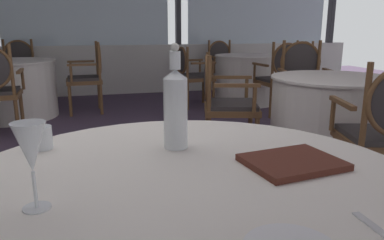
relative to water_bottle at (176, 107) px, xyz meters
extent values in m
plane|color=#47384C|center=(-0.30, 0.98, -0.88)|extent=(15.49, 15.49, 0.00)
cube|color=silver|center=(-0.30, 5.45, -0.46)|extent=(9.93, 0.12, 0.85)
cube|color=#333338|center=(4.36, 5.45, 0.78)|extent=(0.08, 0.14, 1.62)
cylinder|color=white|center=(-0.03, -0.29, -0.16)|extent=(1.35, 1.35, 0.02)
cube|color=silver|center=(0.28, -0.66, -0.14)|extent=(0.03, 0.18, 0.00)
cylinder|color=white|center=(0.00, 0.00, -0.02)|extent=(0.08, 0.08, 0.24)
cone|color=white|center=(0.00, 0.00, 0.11)|extent=(0.08, 0.08, 0.03)
cylinder|color=white|center=(0.00, 0.00, 0.16)|extent=(0.04, 0.04, 0.06)
sphere|color=silver|center=(0.00, 0.00, 0.20)|extent=(0.03, 0.03, 0.03)
cylinder|color=white|center=(-0.41, -0.36, -0.14)|extent=(0.06, 0.06, 0.00)
cylinder|color=white|center=(-0.41, -0.36, -0.10)|extent=(0.01, 0.01, 0.09)
cone|color=white|center=(-0.41, -0.36, 0.00)|extent=(0.07, 0.07, 0.11)
cylinder|color=white|center=(-0.45, 0.10, -0.11)|extent=(0.07, 0.07, 0.08)
cube|color=#512319|center=(0.30, -0.26, -0.14)|extent=(0.30, 0.25, 0.02)
cylinder|color=white|center=(-1.31, 3.99, -0.16)|extent=(1.16, 1.16, 0.02)
cylinder|color=white|center=(-1.31, 3.99, -0.52)|extent=(1.13, 1.13, 0.72)
cylinder|color=brown|center=(-1.08, 3.28, -0.67)|extent=(0.04, 0.04, 0.42)
cylinder|color=brown|center=(-1.06, 2.88, -0.67)|extent=(0.04, 0.04, 0.42)
cylinder|color=brown|center=(-1.06, 2.88, -0.15)|extent=(0.04, 0.04, 0.51)
cube|color=brown|center=(-1.02, 3.10, -0.19)|extent=(0.05, 0.37, 0.03)
cylinder|color=brown|center=(-1.03, 3.24, -0.30)|extent=(0.03, 0.03, 0.22)
cube|color=brown|center=(-0.39, 4.03, -0.45)|extent=(0.48, 0.48, 0.05)
cube|color=#383333|center=(-0.39, 4.03, -0.40)|extent=(0.44, 0.44, 0.04)
cylinder|color=brown|center=(-0.58, 3.82, -0.68)|extent=(0.04, 0.04, 0.41)
cylinder|color=brown|center=(-0.60, 4.22, -0.68)|extent=(0.04, 0.04, 0.41)
cylinder|color=brown|center=(-0.18, 3.84, -0.68)|extent=(0.04, 0.04, 0.41)
cylinder|color=brown|center=(-0.20, 4.24, -0.68)|extent=(0.04, 0.04, 0.41)
cylinder|color=brown|center=(-0.18, 3.84, -0.17)|extent=(0.04, 0.04, 0.50)
cylinder|color=brown|center=(-0.20, 4.24, -0.17)|extent=(0.04, 0.04, 0.50)
ellipsoid|color=#383333|center=(-0.18, 4.04, -0.15)|extent=(0.07, 0.39, 0.42)
torus|color=brown|center=(-0.18, 4.04, -0.15)|extent=(0.05, 0.43, 0.43)
cube|color=brown|center=(-0.40, 3.78, -0.20)|extent=(0.37, 0.05, 0.03)
cylinder|color=brown|center=(-0.54, 3.78, -0.31)|extent=(0.03, 0.03, 0.22)
cube|color=brown|center=(-0.42, 4.28, -0.20)|extent=(0.37, 0.05, 0.03)
cylinder|color=brown|center=(-0.57, 4.28, -0.31)|extent=(0.03, 0.03, 0.22)
cube|color=brown|center=(-1.36, 4.91, -0.45)|extent=(0.48, 0.48, 0.05)
cube|color=#383333|center=(-1.36, 4.91, -0.41)|extent=(0.44, 0.44, 0.04)
cylinder|color=brown|center=(-1.15, 4.72, -0.68)|extent=(0.04, 0.04, 0.41)
cylinder|color=brown|center=(-1.55, 4.70, -0.68)|extent=(0.04, 0.04, 0.41)
cylinder|color=brown|center=(-1.17, 5.12, -0.68)|extent=(0.04, 0.04, 0.41)
cylinder|color=brown|center=(-1.57, 5.10, -0.68)|extent=(0.04, 0.04, 0.41)
cylinder|color=brown|center=(-1.17, 5.12, -0.17)|extent=(0.04, 0.04, 0.52)
cylinder|color=brown|center=(-1.57, 5.10, -0.17)|extent=(0.04, 0.04, 0.52)
ellipsoid|color=#383333|center=(-1.37, 5.13, -0.14)|extent=(0.39, 0.07, 0.43)
torus|color=brown|center=(-1.37, 5.13, -0.14)|extent=(0.45, 0.05, 0.44)
cube|color=brown|center=(-1.11, 4.90, -0.20)|extent=(0.05, 0.37, 0.03)
cylinder|color=brown|center=(-1.10, 4.76, -0.31)|extent=(0.03, 0.03, 0.22)
cylinder|color=white|center=(2.03, 4.12, -0.16)|extent=(1.00, 1.00, 0.02)
cylinder|color=white|center=(2.03, 4.12, -0.52)|extent=(0.97, 0.97, 0.72)
cube|color=brown|center=(1.95, 4.96, -0.47)|extent=(0.50, 0.50, 0.05)
cube|color=#383333|center=(1.95, 4.96, -0.42)|extent=(0.46, 0.46, 0.04)
cylinder|color=brown|center=(2.17, 4.78, -0.69)|extent=(0.04, 0.04, 0.39)
cylinder|color=brown|center=(1.77, 4.74, -0.69)|extent=(0.04, 0.04, 0.39)
cylinder|color=brown|center=(2.13, 5.18, -0.69)|extent=(0.04, 0.04, 0.39)
cylinder|color=brown|center=(1.74, 5.14, -0.69)|extent=(0.04, 0.04, 0.39)
cylinder|color=brown|center=(2.13, 5.18, -0.20)|extent=(0.04, 0.04, 0.49)
cylinder|color=brown|center=(1.74, 5.14, -0.20)|extent=(0.04, 0.04, 0.49)
ellipsoid|color=#383333|center=(1.93, 5.17, -0.17)|extent=(0.39, 0.09, 0.41)
torus|color=brown|center=(1.93, 5.17, -0.17)|extent=(0.42, 0.07, 0.42)
cube|color=brown|center=(2.20, 4.96, -0.22)|extent=(0.07, 0.37, 0.03)
cylinder|color=brown|center=(2.22, 4.82, -0.33)|extent=(0.03, 0.03, 0.22)
cube|color=brown|center=(1.71, 4.92, -0.22)|extent=(0.07, 0.37, 0.03)
cylinder|color=brown|center=(1.72, 4.78, -0.33)|extent=(0.03, 0.03, 0.22)
cube|color=brown|center=(1.19, 4.05, -0.46)|extent=(0.50, 0.50, 0.05)
cube|color=#383333|center=(1.19, 4.05, -0.42)|extent=(0.46, 0.46, 0.04)
cylinder|color=brown|center=(1.37, 4.26, -0.68)|extent=(0.04, 0.04, 0.39)
cylinder|color=brown|center=(1.41, 3.86, -0.68)|extent=(0.04, 0.04, 0.39)
cylinder|color=brown|center=(0.98, 4.23, -0.68)|extent=(0.04, 0.04, 0.39)
cylinder|color=brown|center=(1.01, 3.83, -0.68)|extent=(0.04, 0.04, 0.39)
cylinder|color=brown|center=(0.98, 4.23, -0.22)|extent=(0.04, 0.04, 0.44)
cylinder|color=brown|center=(1.01, 3.83, -0.22)|extent=(0.04, 0.04, 0.44)
ellipsoid|color=#383333|center=(0.98, 4.03, -0.19)|extent=(0.09, 0.39, 0.37)
torus|color=brown|center=(0.98, 4.03, -0.19)|extent=(0.07, 0.39, 0.39)
cube|color=brown|center=(1.19, 4.30, -0.22)|extent=(0.37, 0.07, 0.03)
cylinder|color=brown|center=(1.33, 4.31, -0.33)|extent=(0.03, 0.03, 0.22)
cube|color=brown|center=(1.24, 3.80, -0.22)|extent=(0.37, 0.07, 0.03)
cylinder|color=brown|center=(1.38, 3.81, -0.33)|extent=(0.03, 0.03, 0.22)
cube|color=brown|center=(2.11, 3.28, -0.45)|extent=(0.50, 0.50, 0.05)
cube|color=#383333|center=(2.11, 3.28, -0.41)|extent=(0.46, 0.46, 0.04)
cylinder|color=brown|center=(1.89, 3.47, -0.68)|extent=(0.04, 0.04, 0.40)
cylinder|color=brown|center=(2.29, 3.50, -0.68)|extent=(0.04, 0.04, 0.40)
cylinder|color=brown|center=(1.92, 3.07, -0.68)|extent=(0.04, 0.04, 0.40)
cylinder|color=brown|center=(2.32, 3.10, -0.68)|extent=(0.04, 0.04, 0.40)
cylinder|color=brown|center=(1.92, 3.07, -0.17)|extent=(0.04, 0.04, 0.52)
cylinder|color=brown|center=(2.32, 3.10, -0.17)|extent=(0.04, 0.04, 0.52)
ellipsoid|color=#383333|center=(2.13, 3.07, -0.14)|extent=(0.39, 0.09, 0.43)
torus|color=brown|center=(2.13, 3.07, -0.14)|extent=(0.45, 0.07, 0.45)
cube|color=brown|center=(1.86, 3.28, -0.21)|extent=(0.07, 0.37, 0.03)
cylinder|color=brown|center=(1.84, 3.42, -0.32)|extent=(0.03, 0.03, 0.22)
cube|color=brown|center=(2.35, 3.33, -0.21)|extent=(0.07, 0.37, 0.03)
cylinder|color=brown|center=(2.34, 3.47, -0.32)|extent=(0.03, 0.03, 0.22)
cube|color=brown|center=(2.87, 4.20, -0.43)|extent=(0.50, 0.50, 0.05)
cube|color=#383333|center=(2.87, 4.20, -0.39)|extent=(0.46, 0.46, 0.04)
cylinder|color=brown|center=(2.69, 3.98, -0.67)|extent=(0.04, 0.04, 0.42)
cylinder|color=brown|center=(2.65, 4.38, -0.67)|extent=(0.04, 0.04, 0.42)
cylinder|color=brown|center=(3.08, 4.02, -0.67)|extent=(0.04, 0.04, 0.42)
cylinder|color=brown|center=(3.05, 4.42, -0.67)|extent=(0.04, 0.04, 0.42)
cylinder|color=brown|center=(3.08, 4.02, -0.18)|extent=(0.04, 0.04, 0.47)
cylinder|color=brown|center=(3.05, 4.42, -0.18)|extent=(0.04, 0.04, 0.47)
ellipsoid|color=#383333|center=(3.08, 4.22, -0.15)|extent=(0.09, 0.39, 0.39)
torus|color=brown|center=(3.08, 4.22, -0.15)|extent=(0.07, 0.41, 0.41)
cube|color=brown|center=(2.87, 3.95, -0.19)|extent=(0.37, 0.07, 0.03)
cylinder|color=brown|center=(2.73, 3.93, -0.30)|extent=(0.03, 0.03, 0.22)
cube|color=brown|center=(2.82, 4.44, -0.19)|extent=(0.37, 0.07, 0.03)
cylinder|color=brown|center=(2.68, 4.43, -0.30)|extent=(0.03, 0.03, 0.22)
cylinder|color=white|center=(1.72, 1.52, -0.16)|extent=(1.06, 1.06, 0.02)
cylinder|color=white|center=(1.72, 1.52, -0.52)|extent=(1.03, 1.03, 0.72)
cube|color=brown|center=(1.48, 0.68, -0.44)|extent=(0.57, 0.57, 0.05)
cube|color=#383333|center=(1.48, 0.68, -0.40)|extent=(0.52, 0.52, 0.04)
cylinder|color=brown|center=(1.34, 0.93, -0.67)|extent=(0.04, 0.04, 0.41)
cylinder|color=brown|center=(1.23, 0.54, -0.67)|extent=(0.04, 0.04, 0.41)
cylinder|color=brown|center=(1.23, 0.54, -0.17)|extent=(0.04, 0.04, 0.49)
cube|color=brown|center=(1.24, 0.77, -0.20)|extent=(0.13, 0.36, 0.03)
cylinder|color=brown|center=(1.28, 0.90, -0.31)|extent=(0.03, 0.03, 0.22)
cube|color=brown|center=(1.95, 2.36, -0.43)|extent=(0.57, 0.57, 0.05)
cube|color=#383333|center=(1.95, 2.36, -0.39)|extent=(0.52, 0.52, 0.04)
cylinder|color=brown|center=(2.09, 2.11, -0.67)|extent=(0.04, 0.04, 0.42)
cylinder|color=brown|center=(1.71, 2.22, -0.67)|extent=(0.04, 0.04, 0.42)
cylinder|color=brown|center=(2.20, 2.49, -0.67)|extent=(0.04, 0.04, 0.42)
cylinder|color=brown|center=(1.82, 2.60, -0.67)|extent=(0.04, 0.04, 0.42)
cylinder|color=brown|center=(2.20, 2.49, -0.14)|extent=(0.04, 0.04, 0.53)
cylinder|color=brown|center=(1.82, 2.60, -0.14)|extent=(0.04, 0.04, 0.53)
ellipsoid|color=#383333|center=(2.01, 2.56, -0.11)|extent=(0.39, 0.15, 0.45)
torus|color=brown|center=(2.01, 2.56, -0.11)|extent=(0.45, 0.16, 0.46)
cube|color=brown|center=(2.19, 2.27, -0.19)|extent=(0.13, 0.36, 0.03)
cylinder|color=brown|center=(2.15, 2.13, -0.30)|extent=(0.03, 0.03, 0.22)
cube|color=brown|center=(1.71, 2.40, -0.19)|extent=(0.13, 0.36, 0.03)
cylinder|color=brown|center=(1.67, 2.27, -0.30)|extent=(0.03, 0.03, 0.22)
cube|color=brown|center=(0.88, 1.76, -0.43)|extent=(0.57, 0.57, 0.05)
cube|color=#383333|center=(0.88, 1.76, -0.38)|extent=(0.52, 0.52, 0.04)
cylinder|color=brown|center=(1.12, 1.89, -0.67)|extent=(0.04, 0.04, 0.43)
cylinder|color=brown|center=(1.02, 1.51, -0.67)|extent=(0.04, 0.04, 0.43)
cylinder|color=brown|center=(0.74, 2.00, -0.67)|extent=(0.04, 0.04, 0.43)
cylinder|color=brown|center=(0.63, 1.62, -0.67)|extent=(0.04, 0.04, 0.43)
cylinder|color=brown|center=(0.74, 2.00, -0.18)|extent=(0.04, 0.04, 0.45)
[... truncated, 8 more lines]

